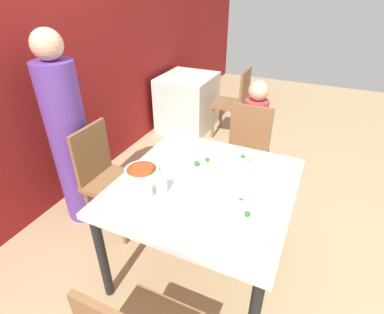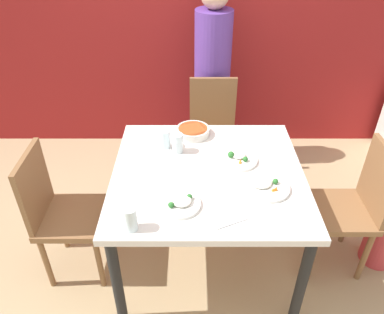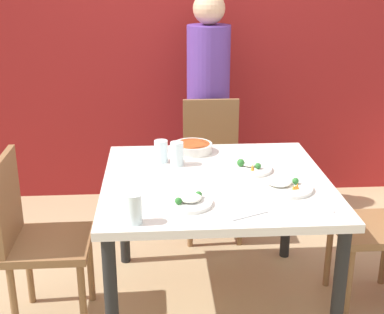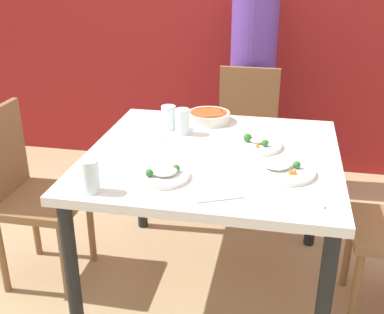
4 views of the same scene
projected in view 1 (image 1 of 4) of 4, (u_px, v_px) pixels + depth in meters
ground_plane at (203, 261)px, 2.30m from camera, size 10.00×10.00×0.00m
wall_back at (5, 62)px, 2.17m from camera, size 10.00×0.06×2.70m
dining_table at (205, 194)px, 1.96m from camera, size 1.13×1.10×0.74m
chair_adult_spot at (107, 176)px, 2.42m from camera, size 0.40×0.40×0.91m
chair_child_spot at (245, 152)px, 2.74m from camera, size 0.40×0.40×0.91m
person_adult at (70, 140)px, 2.40m from camera, size 0.30×0.30×1.60m
person_child at (253, 137)px, 2.95m from camera, size 0.22×0.22×1.09m
bowl_curry at (142, 172)px, 1.98m from camera, size 0.23×0.23×0.05m
plate_rice_adult at (243, 163)px, 2.10m from camera, size 0.26×0.26×0.05m
plate_rice_child at (201, 164)px, 2.10m from camera, size 0.25×0.25×0.06m
plate_noodles at (243, 210)px, 1.68m from camera, size 0.23×0.23×0.05m
glass_water_tall at (265, 242)px, 1.41m from camera, size 0.07×0.07×0.13m
glass_water_short at (161, 183)px, 1.81m from camera, size 0.07×0.07×0.13m
glass_water_center at (146, 189)px, 1.77m from camera, size 0.07×0.07×0.12m
napkin_folded at (160, 209)px, 1.70m from camera, size 0.14×0.14×0.01m
fork_steel at (276, 192)px, 1.84m from camera, size 0.17×0.09×0.01m
spoon_steel at (278, 167)px, 2.08m from camera, size 0.17×0.09×0.01m
background_table at (188, 102)px, 4.17m from camera, size 0.75×0.68×0.75m
chair_background at (235, 101)px, 3.86m from camera, size 0.40×0.40×0.91m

